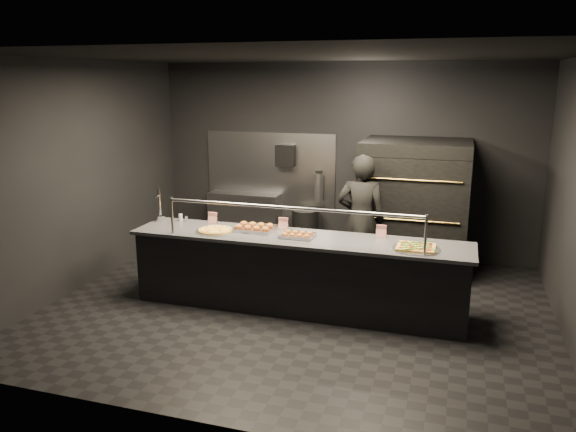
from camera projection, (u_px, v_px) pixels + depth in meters
The scene contains 15 objects.
room at pixel (297, 188), 6.61m from camera, with size 6.04×6.00×3.00m.
service_counter at pixel (297, 273), 6.81m from camera, with size 4.10×0.78×1.37m.
pizza_oven at pixel (414, 206), 8.10m from camera, with size 1.50×1.23×1.91m.
prep_shelf at pixel (245, 219), 9.42m from camera, with size 1.20×0.35×0.90m, color #99999E.
towel_dispenser at pixel (286, 155), 9.02m from camera, with size 0.30×0.20×0.35m, color black.
fire_extinguisher at pixel (319, 187), 8.99m from camera, with size 0.14×0.14×0.51m.
beer_tap at pixel (160, 211), 7.40m from camera, with size 0.13×0.18×0.49m.
round_pizza at pixel (215, 230), 6.92m from camera, with size 0.49×0.49×0.03m.
slider_tray_a at pixel (254, 227), 6.99m from camera, with size 0.57×0.47×0.08m.
slider_tray_b at pixel (297, 235), 6.68m from camera, with size 0.40×0.30×0.06m.
square_pizza at pixel (416, 247), 6.21m from camera, with size 0.53×0.53×0.05m.
condiment_jar at pixel (182, 218), 7.43m from camera, with size 0.13×0.05×0.09m.
tent_cards at pixel (290, 224), 6.99m from camera, with size 2.31×0.04×0.15m.
trash_bin at pixel (305, 231), 9.04m from camera, with size 0.43×0.43×0.71m, color black.
worker at pixel (361, 220), 7.60m from camera, with size 0.65×0.43×1.79m, color black.
Camera 1 is at (1.80, -6.19, 2.77)m, focal length 35.00 mm.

